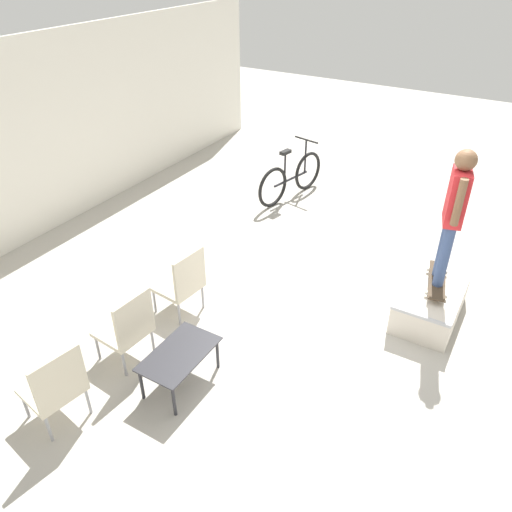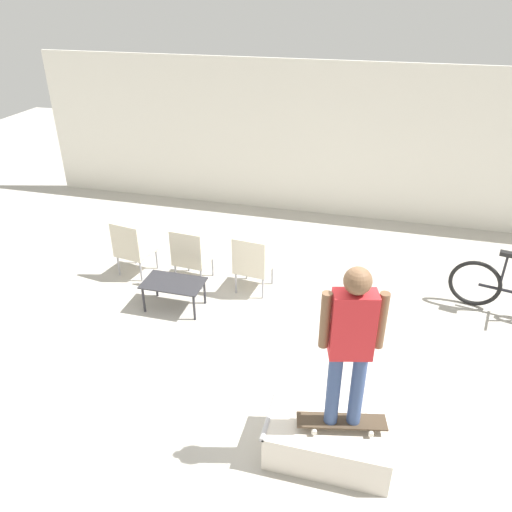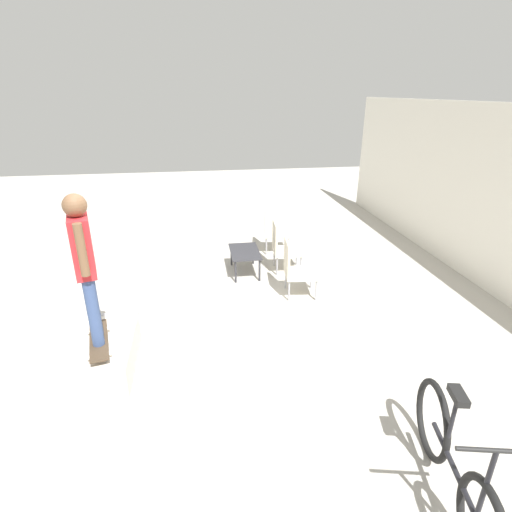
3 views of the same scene
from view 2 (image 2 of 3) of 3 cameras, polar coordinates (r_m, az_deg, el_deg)
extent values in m
plane|color=#B7B2A8|center=(6.40, 0.84, -12.58)|extent=(24.00, 24.00, 0.00)
cube|color=white|center=(10.04, 7.97, 12.81)|extent=(12.00, 0.06, 3.00)
cube|color=silver|center=(5.38, 8.33, -20.07)|extent=(1.22, 0.71, 0.41)
cylinder|color=#B7B7BC|center=(5.28, 1.62, -17.51)|extent=(0.05, 0.71, 0.05)
cube|color=#473828|center=(5.16, 9.75, -18.10)|extent=(0.89, 0.38, 0.02)
cylinder|color=white|center=(5.30, 12.60, -17.38)|extent=(0.06, 0.04, 0.05)
cylinder|color=white|center=(5.15, 13.00, -19.22)|extent=(0.06, 0.04, 0.05)
cylinder|color=white|center=(5.24, 6.51, -17.48)|extent=(0.06, 0.04, 0.05)
cylinder|color=white|center=(5.08, 6.66, -19.36)|extent=(0.06, 0.04, 0.05)
cylinder|color=#384C7A|center=(4.85, 8.84, -14.76)|extent=(0.13, 0.13, 0.82)
cylinder|color=#384C7A|center=(4.88, 11.48, -14.67)|extent=(0.13, 0.13, 0.82)
cube|color=red|center=(4.39, 10.99, -7.74)|extent=(0.42, 0.29, 0.65)
cylinder|color=brown|center=(4.33, 7.90, -7.27)|extent=(0.09, 0.09, 0.55)
cylinder|color=brown|center=(4.42, 14.14, -7.17)|extent=(0.09, 0.09, 0.55)
sphere|color=brown|center=(4.15, 11.56, -2.80)|extent=(0.24, 0.24, 0.24)
cube|color=#2D2D33|center=(7.29, -9.43, -3.05)|extent=(0.88, 0.53, 0.02)
cylinder|color=#2D2D33|center=(7.41, -12.72, -4.88)|extent=(0.04, 0.04, 0.42)
cylinder|color=#2D2D33|center=(7.11, -7.08, -5.86)|extent=(0.04, 0.04, 0.42)
cylinder|color=#2D2D33|center=(7.72, -11.33, -3.19)|extent=(0.04, 0.04, 0.42)
cylinder|color=#2D2D33|center=(7.44, -5.89, -4.06)|extent=(0.04, 0.04, 0.42)
cylinder|color=#99999E|center=(8.47, -11.27, -0.34)|extent=(0.03, 0.03, 0.36)
cylinder|color=#99999E|center=(8.71, -13.65, 0.25)|extent=(0.03, 0.03, 0.36)
cylinder|color=#99999E|center=(8.17, -13.01, -1.72)|extent=(0.03, 0.03, 0.36)
cylinder|color=#99999E|center=(8.42, -15.42, -1.06)|extent=(0.03, 0.03, 0.36)
cube|color=beige|center=(8.34, -13.50, 0.51)|extent=(0.60, 0.60, 0.05)
cube|color=beige|center=(8.05, -14.74, 1.61)|extent=(0.52, 0.13, 0.54)
cylinder|color=#99999E|center=(8.14, -4.97, -1.14)|extent=(0.03, 0.03, 0.36)
cylinder|color=#99999E|center=(8.31, -7.74, -0.63)|extent=(0.03, 0.03, 0.36)
cylinder|color=#99999E|center=(7.80, -6.28, -2.67)|extent=(0.03, 0.03, 0.36)
cylinder|color=#99999E|center=(7.98, -9.14, -2.09)|extent=(0.03, 0.03, 0.36)
cube|color=beige|center=(7.95, -7.12, -0.35)|extent=(0.56, 0.56, 0.05)
cube|color=beige|center=(7.63, -8.04, 0.75)|extent=(0.52, 0.08, 0.54)
cylinder|color=#99999E|center=(7.89, 1.88, -2.10)|extent=(0.03, 0.03, 0.36)
cylinder|color=#99999E|center=(8.02, -1.09, -1.52)|extent=(0.03, 0.03, 0.36)
cylinder|color=#99999E|center=(7.53, 0.78, -3.71)|extent=(0.03, 0.03, 0.36)
cylinder|color=#99999E|center=(7.67, -2.31, -3.08)|extent=(0.03, 0.03, 0.36)
cube|color=beige|center=(7.67, -0.19, -1.29)|extent=(0.57, 0.57, 0.05)
cube|color=beige|center=(7.33, -0.86, -0.18)|extent=(0.52, 0.09, 0.54)
torus|color=black|center=(7.96, 23.72, -2.89)|extent=(0.73, 0.22, 0.73)
cylinder|color=black|center=(7.84, 26.41, -1.74)|extent=(0.04, 0.04, 0.54)
cube|color=black|center=(7.71, 26.89, 0.18)|extent=(0.24, 0.15, 0.06)
camera|label=1|loc=(6.35, -51.19, 18.29)|focal=35.00mm
camera|label=3|loc=(6.33, 54.60, 7.11)|focal=28.00mm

